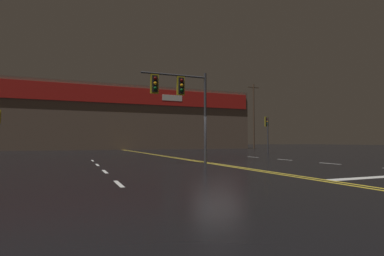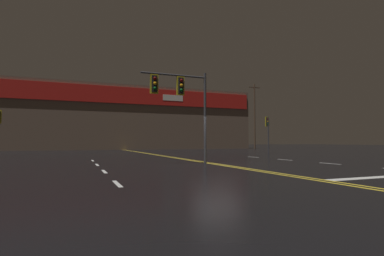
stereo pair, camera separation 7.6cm
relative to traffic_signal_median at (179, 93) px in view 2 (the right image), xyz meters
The scene contains 6 objects.
ground_plane 4.17m from the traffic_signal_median, 27.57° to the right, with size 200.00×200.00×0.00m, color black.
road_markings 5.32m from the traffic_signal_median, 39.15° to the right, with size 16.97×60.00×0.01m.
traffic_signal_median is the anchor object (origin of this frame).
traffic_signal_corner_northeast 17.01m from the traffic_signal_median, 38.74° to the left, with size 0.42×0.36×3.70m.
building_backdrop 33.86m from the traffic_signal_median, 87.06° to the left, with size 41.66×10.23×9.53m.
utility_pole_row 28.88m from the traffic_signal_median, 86.79° to the left, with size 47.24×0.26×11.09m.
Camera 2 is at (-6.86, -13.76, 1.14)m, focal length 28.00 mm.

